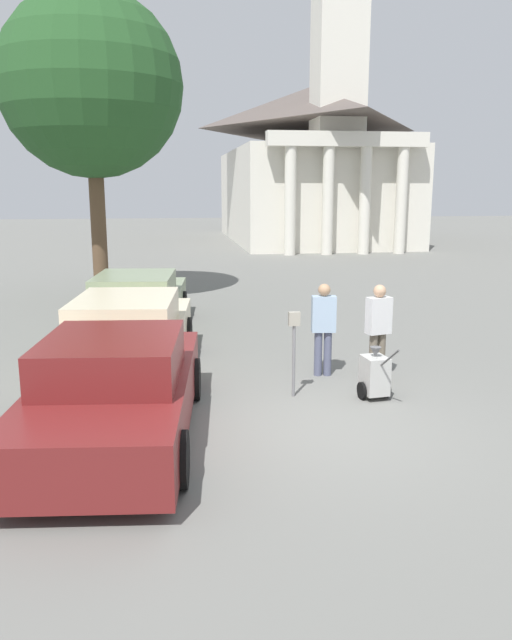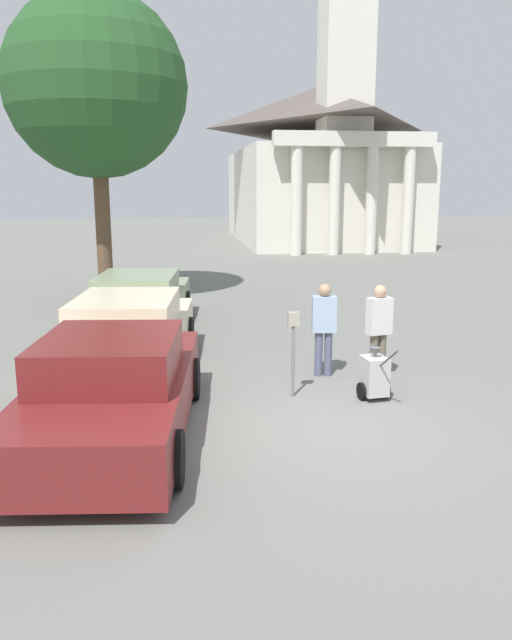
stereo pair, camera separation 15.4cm
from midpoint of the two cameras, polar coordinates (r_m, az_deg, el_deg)
name	(u,v)px [view 2 (the right image)]	position (r m, az deg, el deg)	size (l,w,h in m)	color
ground_plane	(312,429)	(8.85, 5.66, -9.91)	(120.00, 120.00, 0.00)	slate
parked_car_maroon	(114,390)	(8.52, -12.35, -6.29)	(2.42, 4.96, 1.44)	maroon
parked_car_cream	(129,339)	(11.17, -11.19, -1.70)	(2.40, 5.35, 1.47)	beige
parked_car_sage	(139,305)	(14.53, -10.33, 1.38)	(2.43, 5.33, 1.38)	gray
parking_meter	(293,338)	(9.87, 3.88, -1.68)	(0.18, 0.09, 1.39)	slate
person_worker	(324,324)	(11.03, 6.63, -0.39)	(0.44, 0.27, 1.66)	#515670
person_supervisor	(379,326)	(11.00, 11.56, -0.55)	(0.46, 0.32, 1.67)	#665B4C
equipment_cart	(374,375)	(10.08, 11.18, -4.99)	(0.50, 1.00, 1.00)	#B2B2AD
church	(318,155)	(39.10, 5.78, 14.77)	(9.55, 16.91, 22.64)	silver
shade_tree	(96,86)	(19.05, -14.17, 20.03)	(5.10, 5.10, 8.62)	brown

